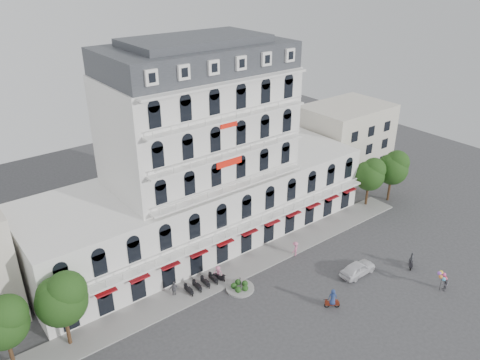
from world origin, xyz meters
The scene contains 17 objects.
ground centered at (0.00, 0.00, 0.00)m, with size 120.00×120.00×0.00m, color #38383A.
sidewalk centered at (0.00, 9.00, 0.08)m, with size 53.00×4.00×0.16m, color gray.
main_building centered at (0.00, 18.00, 9.96)m, with size 45.00×15.00×25.80m.
flank_building_east centered at (30.00, 20.00, 6.00)m, with size 14.00×10.00×12.00m, color beige.
traffic_island centered at (-3.00, 6.00, 0.26)m, with size 3.20×3.20×1.60m.
parked_scooter_row centered at (-6.35, 8.80, 0.00)m, with size 4.40×1.80×1.10m, color black, non-canonical shape.
tree_west_outer centered at (-25.95, 9.98, 5.35)m, with size 4.50×4.48×7.76m.
tree_west_inner centered at (-20.95, 9.48, 5.68)m, with size 4.76×4.76×8.25m.
tree_east_inner centered at (24.05, 9.98, 5.21)m, with size 4.40×4.37×7.57m.
tree_east_outer centered at (28.05, 8.98, 5.55)m, with size 4.65×4.65×8.05m.
parked_car centered at (9.61, -0.26, 0.82)m, with size 1.93×4.80×1.63m, color white.
rider_east centered at (2.89, -2.38, 1.19)m, with size 1.44×1.17×2.34m.
rider_northeast centered at (15.68, -3.32, 1.06)m, with size 1.45×1.16×2.15m.
rider_center centered at (-4.11, 8.67, 1.09)m, with size 1.06×1.53×2.09m.
pedestrian_mid centered at (-9.41, 9.50, 0.93)m, with size 1.09×0.46×1.87m, color #5A5860.
pedestrian_right centered at (6.49, 7.03, 0.96)m, with size 1.25×0.72×1.93m, color #C96A8E.
balloon_vendor centered at (14.80, -8.01, 1.28)m, with size 1.45×1.32×2.45m.
Camera 1 is at (-28.73, -27.27, 33.87)m, focal length 35.00 mm.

